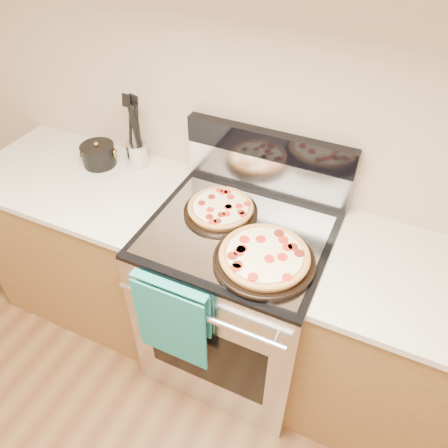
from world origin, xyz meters
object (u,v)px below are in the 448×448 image
at_px(pepperoni_pizza_back, 221,209).
at_px(saucepan, 99,156).
at_px(range_body, 237,301).
at_px(pepperoni_pizza_front, 264,257).
at_px(utensil_crock, 138,155).

distance_m(pepperoni_pizza_back, saucepan, 0.73).
xyz_separation_m(range_body, pepperoni_pizza_back, (-0.11, 0.06, 0.50)).
height_order(range_body, pepperoni_pizza_front, pepperoni_pizza_front).
bearing_deg(utensil_crock, saucepan, -158.65).
bearing_deg(pepperoni_pizza_front, utensil_crock, 155.49).
distance_m(pepperoni_pizza_front, utensil_crock, 0.89).
distance_m(range_body, utensil_crock, 0.87).
bearing_deg(pepperoni_pizza_back, pepperoni_pizza_front, -35.24).
distance_m(utensil_crock, saucepan, 0.20).
height_order(range_body, pepperoni_pizza_back, pepperoni_pizza_back).
distance_m(pepperoni_pizza_back, pepperoni_pizza_front, 0.34).
xyz_separation_m(pepperoni_pizza_back, utensil_crock, (-0.54, 0.18, 0.03)).
relative_size(range_body, saucepan, 5.57).
bearing_deg(saucepan, pepperoni_pizza_front, -16.67).
bearing_deg(pepperoni_pizza_front, pepperoni_pizza_back, 144.76).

